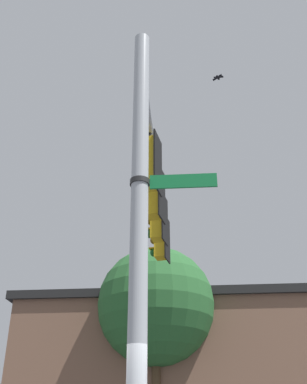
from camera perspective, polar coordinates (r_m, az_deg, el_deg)
The scene contains 9 objects.
signal_pole at distance 6.38m, azimuth -1.82°, elevation -6.28°, with size 0.25×0.25×7.70m, color #ADB2B7.
mast_arm at distance 10.38m, azimuth 0.07°, elevation 3.48°, with size 0.16×0.16×5.90m, color #ADB2B7.
traffic_light_nearest_pole at distance 8.87m, azimuth -0.66°, elevation 3.51°, with size 0.54×0.49×1.31m.
traffic_light_mid_inner at distance 10.00m, azimuth -0.05°, elevation -0.34°, with size 0.54×0.49×1.31m.
traffic_light_mid_outer at distance 11.16m, azimuth 0.44°, elevation -3.40°, with size 0.54×0.49×1.31m.
traffic_light_arm_end at distance 12.35m, azimuth 0.84°, elevation -5.87°, with size 0.54×0.49×1.31m.
street_name_sign at distance 6.76m, azimuth 0.96°, elevation 1.25°, with size 0.38×1.26×0.22m.
bird_flying at distance 14.14m, azimuth 7.96°, elevation 13.83°, with size 0.23×0.33×0.11m.
tree_by_storefront at distance 16.33m, azimuth 0.30°, elevation -13.89°, with size 4.02×4.02×7.46m.
Camera 1 is at (-5.67, -1.75, 1.51)m, focal length 43.19 mm.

